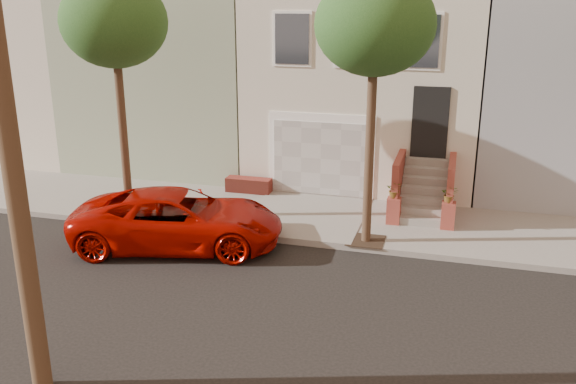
# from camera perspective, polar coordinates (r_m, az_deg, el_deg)

# --- Properties ---
(ground) EXTENTS (90.00, 90.00, 0.00)m
(ground) POSITION_cam_1_polar(r_m,az_deg,el_deg) (12.02, -0.49, -11.49)
(ground) COLOR black
(ground) RESTS_ON ground
(sidewalk) EXTENTS (40.00, 3.70, 0.15)m
(sidewalk) POSITION_cam_1_polar(r_m,az_deg,el_deg) (16.73, 4.64, -2.64)
(sidewalk) COLOR gray
(sidewalk) RESTS_ON ground
(house_row) EXTENTS (33.10, 11.70, 7.00)m
(house_row) POSITION_cam_1_polar(r_m,az_deg,el_deg) (21.59, 8.00, 11.57)
(house_row) COLOR #BDB5A1
(house_row) RESTS_ON sidewalk
(tree_left) EXTENTS (2.70, 2.57, 6.30)m
(tree_left) POSITION_cam_1_polar(r_m,az_deg,el_deg) (16.35, -15.92, 14.89)
(tree_left) COLOR #2D2116
(tree_left) RESTS_ON sidewalk
(tree_mid) EXTENTS (2.70, 2.57, 6.30)m
(tree_mid) POSITION_cam_1_polar(r_m,az_deg,el_deg) (14.13, 8.09, 15.04)
(tree_mid) COLOR #2D2116
(tree_mid) RESTS_ON sidewalk
(pickup_truck) EXTENTS (5.48, 3.48, 1.41)m
(pickup_truck) POSITION_cam_1_polar(r_m,az_deg,el_deg) (15.16, -10.19, -2.52)
(pickup_truck) COLOR #A90800
(pickup_truck) RESTS_ON ground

